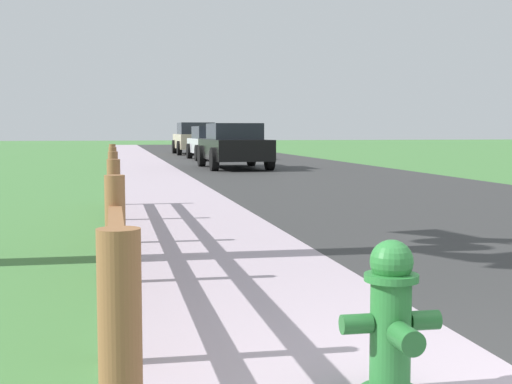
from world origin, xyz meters
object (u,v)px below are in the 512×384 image
Objects in this scene: parked_suv_black at (234,145)px; parked_car_beige at (195,138)px; parked_car_silver at (215,142)px; fire_hydrant at (392,318)px.

parked_car_beige is at bearing 88.69° from parked_suv_black.
fire_hydrant is at bearing -96.37° from parked_car_silver.
parked_suv_black is at bearing -91.31° from parked_car_beige.
parked_suv_black is 0.95× the size of parked_car_beige.
parked_car_silver reaches higher than fire_hydrant.
fire_hydrant is at bearing -97.47° from parked_suv_black.
parked_car_silver is (0.41, 7.21, -0.02)m from parked_suv_black.
parked_suv_black reaches higher than fire_hydrant.
parked_car_beige reaches higher than parked_car_silver.
parked_car_beige is (3.01, 34.61, 0.46)m from fire_hydrant.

